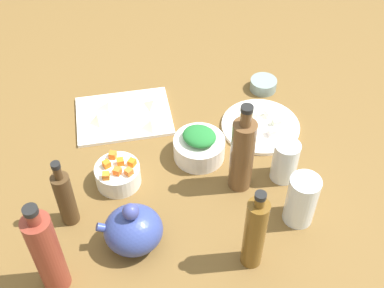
# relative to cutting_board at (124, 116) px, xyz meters

# --- Properties ---
(tabletop) EXTENTS (1.90, 1.90, 0.03)m
(tabletop) POSITION_rel_cutting_board_xyz_m (-0.19, 0.18, -0.02)
(tabletop) COLOR brown
(tabletop) RESTS_ON ground
(cutting_board) EXTENTS (0.30, 0.24, 0.01)m
(cutting_board) POSITION_rel_cutting_board_xyz_m (0.00, 0.00, 0.00)
(cutting_board) COLOR white
(cutting_board) RESTS_ON tabletop
(plate_tofu) EXTENTS (0.23, 0.23, 0.01)m
(plate_tofu) POSITION_rel_cutting_board_xyz_m (-0.41, 0.08, 0.00)
(plate_tofu) COLOR white
(plate_tofu) RESTS_ON tabletop
(bowl_greens) EXTENTS (0.14, 0.14, 0.06)m
(bowl_greens) POSITION_rel_cutting_board_xyz_m (-0.21, 0.19, 0.03)
(bowl_greens) COLOR white
(bowl_greens) RESTS_ON tabletop
(bowl_carrots) EXTENTS (0.12, 0.12, 0.06)m
(bowl_carrots) POSITION_rel_cutting_board_xyz_m (0.01, 0.26, 0.02)
(bowl_carrots) COLOR white
(bowl_carrots) RESTS_ON tabletop
(bowl_small_side) EXTENTS (0.08, 0.08, 0.04)m
(bowl_small_side) POSITION_rel_cutting_board_xyz_m (-0.45, -0.09, 0.01)
(bowl_small_side) COLOR gray
(bowl_small_side) RESTS_ON tabletop
(teapot) EXTENTS (0.16, 0.13, 0.15)m
(teapot) POSITION_rel_cutting_board_xyz_m (-0.03, 0.46, 0.05)
(teapot) COLOR #34448E
(teapot) RESTS_ON tabletop
(bottle_0) EXTENTS (0.04, 0.04, 0.21)m
(bottle_0) POSITION_rel_cutting_board_xyz_m (0.13, 0.37, 0.08)
(bottle_0) COLOR #48311A
(bottle_0) RESTS_ON tabletop
(bottle_1) EXTENTS (0.05, 0.05, 0.25)m
(bottle_1) POSITION_rel_cutting_board_xyz_m (-0.30, 0.53, 0.11)
(bottle_1) COLOR brown
(bottle_1) RESTS_ON tabletop
(bottle_2) EXTENTS (0.06, 0.06, 0.28)m
(bottle_2) POSITION_rel_cutting_board_xyz_m (-0.31, 0.29, 0.11)
(bottle_2) COLOR brown
(bottle_2) RESTS_ON tabletop
(bottle_3) EXTENTS (0.06, 0.06, 0.28)m
(bottle_3) POSITION_rel_cutting_board_xyz_m (0.15, 0.54, 0.12)
(bottle_3) COLOR maroon
(bottle_3) RESTS_ON tabletop
(drinking_glass_0) EXTENTS (0.08, 0.08, 0.14)m
(drinking_glass_0) POSITION_rel_cutting_board_xyz_m (-0.44, 0.42, 0.07)
(drinking_glass_0) COLOR white
(drinking_glass_0) RESTS_ON tabletop
(drinking_glass_1) EXTENTS (0.07, 0.07, 0.12)m
(drinking_glass_1) POSITION_rel_cutting_board_xyz_m (-0.43, 0.28, 0.06)
(drinking_glass_1) COLOR white
(drinking_glass_1) RESTS_ON tabletop
(carrot_cube_0) EXTENTS (0.02, 0.02, 0.02)m
(carrot_cube_0) POSITION_rel_cutting_board_xyz_m (0.02, 0.22, 0.06)
(carrot_cube_0) COLOR orange
(carrot_cube_0) RESTS_ON bowl_carrots
(carrot_cube_1) EXTENTS (0.02, 0.02, 0.02)m
(carrot_cube_1) POSITION_rel_cutting_board_xyz_m (0.01, 0.28, 0.06)
(carrot_cube_1) COLOR orange
(carrot_cube_1) RESTS_ON bowl_carrots
(carrot_cube_2) EXTENTS (0.02, 0.02, 0.02)m
(carrot_cube_2) POSITION_rel_cutting_board_xyz_m (0.04, 0.29, 0.06)
(carrot_cube_2) COLOR orange
(carrot_cube_2) RESTS_ON bowl_carrots
(carrot_cube_3) EXTENTS (0.02, 0.02, 0.02)m
(carrot_cube_3) POSITION_rel_cutting_board_xyz_m (0.04, 0.25, 0.06)
(carrot_cube_3) COLOR orange
(carrot_cube_3) RESTS_ON bowl_carrots
(carrot_cube_4) EXTENTS (0.03, 0.03, 0.02)m
(carrot_cube_4) POSITION_rel_cutting_board_xyz_m (-0.02, 0.28, 0.06)
(carrot_cube_4) COLOR orange
(carrot_cube_4) RESTS_ON bowl_carrots
(carrot_cube_5) EXTENTS (0.02, 0.02, 0.02)m
(carrot_cube_5) POSITION_rel_cutting_board_xyz_m (0.00, 0.24, 0.06)
(carrot_cube_5) COLOR orange
(carrot_cube_5) RESTS_ON bowl_carrots
(carrot_cube_6) EXTENTS (0.02, 0.02, 0.02)m
(carrot_cube_6) POSITION_rel_cutting_board_xyz_m (-0.03, 0.25, 0.06)
(carrot_cube_6) COLOR orange
(carrot_cube_6) RESTS_ON bowl_carrots
(chopped_greens_mound) EXTENTS (0.13, 0.12, 0.03)m
(chopped_greens_mound) POSITION_rel_cutting_board_xyz_m (-0.21, 0.19, 0.07)
(chopped_greens_mound) COLOR #237431
(chopped_greens_mound) RESTS_ON bowl_greens
(tofu_cube_0) EXTENTS (0.03, 0.03, 0.02)m
(tofu_cube_0) POSITION_rel_cutting_board_xyz_m (-0.38, 0.13, 0.02)
(tofu_cube_0) COLOR white
(tofu_cube_0) RESTS_ON plate_tofu
(tofu_cube_1) EXTENTS (0.02, 0.02, 0.02)m
(tofu_cube_1) POSITION_rel_cutting_board_xyz_m (-0.40, 0.05, 0.02)
(tofu_cube_1) COLOR silver
(tofu_cube_1) RESTS_ON plate_tofu
(tofu_cube_2) EXTENTS (0.03, 0.03, 0.02)m
(tofu_cube_2) POSITION_rel_cutting_board_xyz_m (-0.39, 0.09, 0.02)
(tofu_cube_2) COLOR silver
(tofu_cube_2) RESTS_ON plate_tofu
(tofu_cube_3) EXTENTS (0.02, 0.02, 0.02)m
(tofu_cube_3) POSITION_rel_cutting_board_xyz_m (-0.45, 0.09, 0.02)
(tofu_cube_3) COLOR silver
(tofu_cube_3) RESTS_ON plate_tofu
(tofu_cube_4) EXTENTS (0.03, 0.03, 0.02)m
(tofu_cube_4) POSITION_rel_cutting_board_xyz_m (-0.43, 0.13, 0.02)
(tofu_cube_4) COLOR white
(tofu_cube_4) RESTS_ON plate_tofu
(tofu_cube_5) EXTENTS (0.03, 0.03, 0.02)m
(tofu_cube_5) POSITION_rel_cutting_board_xyz_m (-0.36, 0.06, 0.02)
(tofu_cube_5) COLOR #FAF2C9
(tofu_cube_5) RESTS_ON plate_tofu
(tofu_cube_6) EXTENTS (0.03, 0.03, 0.02)m
(tofu_cube_6) POSITION_rel_cutting_board_xyz_m (-0.44, 0.05, 0.02)
(tofu_cube_6) COLOR white
(tofu_cube_6) RESTS_ON plate_tofu
(dumpling_0) EXTENTS (0.06, 0.06, 0.03)m
(dumpling_0) POSITION_rel_cutting_board_xyz_m (0.04, -0.03, 0.02)
(dumpling_0) COLOR beige
(dumpling_0) RESTS_ON cutting_board
(dumpling_1) EXTENTS (0.05, 0.05, 0.03)m
(dumpling_1) POSITION_rel_cutting_board_xyz_m (0.08, 0.02, 0.02)
(dumpling_1) COLOR beige
(dumpling_1) RESTS_ON cutting_board
(dumpling_2) EXTENTS (0.07, 0.07, 0.02)m
(dumpling_2) POSITION_rel_cutting_board_xyz_m (-0.09, -0.03, 0.02)
(dumpling_2) COLOR beige
(dumpling_2) RESTS_ON cutting_board
(dumpling_3) EXTENTS (0.05, 0.05, 0.02)m
(dumpling_3) POSITION_rel_cutting_board_xyz_m (-0.08, 0.06, 0.02)
(dumpling_3) COLOR beige
(dumpling_3) RESTS_ON cutting_board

